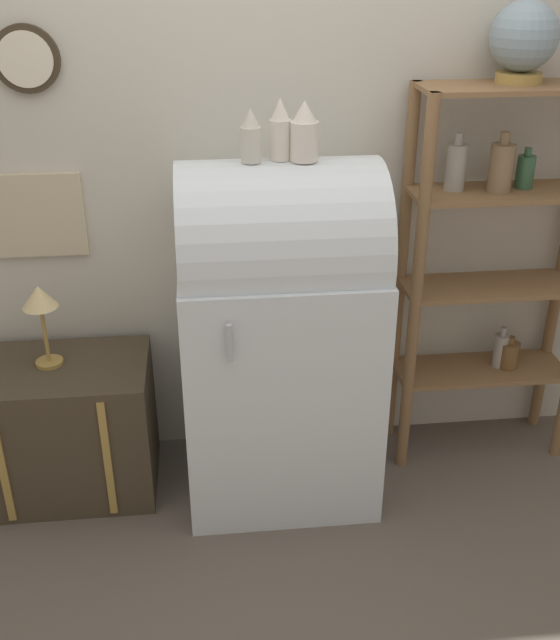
{
  "coord_description": "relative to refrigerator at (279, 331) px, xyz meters",
  "views": [
    {
      "loc": [
        -0.28,
        -2.44,
        2.15
      ],
      "look_at": [
        0.0,
        0.22,
        0.79
      ],
      "focal_mm": 42.0,
      "sensor_mm": 36.0,
      "label": 1
    }
  ],
  "objects": [
    {
      "name": "ground_plane",
      "position": [
        0.0,
        -0.22,
        -0.74
      ],
      "size": [
        12.0,
        12.0,
        0.0
      ],
      "primitive_type": "plane",
      "color": "#60564C"
    },
    {
      "name": "wall_back",
      "position": [
        -0.01,
        0.36,
        0.61
      ],
      "size": [
        7.0,
        0.09,
        2.7
      ],
      "color": "beige",
      "rests_on": "ground_plane"
    },
    {
      "name": "refrigerator",
      "position": [
        0.0,
        0.0,
        0.0
      ],
      "size": [
        0.77,
        0.7,
        1.44
      ],
      "color": "silver",
      "rests_on": "ground_plane"
    },
    {
      "name": "suitcase_trunk",
      "position": [
        -0.91,
        0.05,
        -0.44
      ],
      "size": [
        0.74,
        0.49,
        0.6
      ],
      "color": "#423828",
      "rests_on": "ground_plane"
    },
    {
      "name": "shelf_unit",
      "position": [
        0.93,
        0.17,
        0.21
      ],
      "size": [
        0.79,
        0.3,
        1.66
      ],
      "color": "olive",
      "rests_on": "ground_plane"
    },
    {
      "name": "globe",
      "position": [
        0.94,
        0.2,
        1.08
      ],
      "size": [
        0.26,
        0.26,
        0.3
      ],
      "color": "#AD8942",
      "rests_on": "shelf_unit"
    },
    {
      "name": "vase_left",
      "position": [
        -0.1,
        -0.01,
        0.79
      ],
      "size": [
        0.07,
        0.07,
        0.19
      ],
      "color": "beige",
      "rests_on": "refrigerator"
    },
    {
      "name": "vase_center",
      "position": [
        0.01,
        0.02,
        0.8
      ],
      "size": [
        0.08,
        0.08,
        0.22
      ],
      "color": "silver",
      "rests_on": "refrigerator"
    },
    {
      "name": "vase_right",
      "position": [
        0.09,
        -0.01,
        0.8
      ],
      "size": [
        0.1,
        0.1,
        0.21
      ],
      "color": "silver",
      "rests_on": "refrigerator"
    },
    {
      "name": "desk_lamp",
      "position": [
        -0.94,
        0.08,
        0.13
      ],
      "size": [
        0.14,
        0.14,
        0.35
      ],
      "color": "#AD8942",
      "rests_on": "suitcase_trunk"
    }
  ]
}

